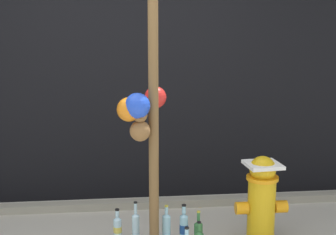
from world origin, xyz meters
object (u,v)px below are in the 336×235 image
(memorial_post, at_px, (147,70))
(bottle_5, at_px, (118,229))
(bottle_4, at_px, (198,233))
(bottle_0, at_px, (184,229))
(bottle_1, at_px, (136,227))
(fire_hydrant, at_px, (262,197))
(bottle_3, at_px, (166,230))

(memorial_post, xyz_separation_m, bottle_5, (-0.25, 0.22, -1.39))
(bottle_4, bearing_deg, bottle_5, 167.61)
(bottle_0, relative_size, bottle_1, 0.97)
(fire_hydrant, relative_size, bottle_1, 1.98)
(fire_hydrant, distance_m, bottle_1, 1.12)
(bottle_1, relative_size, bottle_4, 1.20)
(fire_hydrant, bearing_deg, bottle_4, -173.86)
(bottle_1, height_order, bottle_4, bottle_1)
(memorial_post, bearing_deg, bottle_0, 16.57)
(bottle_5, bearing_deg, bottle_3, -22.32)
(bottle_1, height_order, bottle_3, bottle_3)
(fire_hydrant, bearing_deg, memorial_post, -172.49)
(bottle_1, xyz_separation_m, bottle_3, (0.25, -0.12, 0.01))
(fire_hydrant, bearing_deg, bottle_0, -176.71)
(bottle_0, bearing_deg, bottle_4, -9.84)
(bottle_3, height_order, bottle_4, bottle_3)
(bottle_1, bearing_deg, bottle_0, -11.09)
(bottle_4, relative_size, bottle_5, 1.04)
(bottle_1, bearing_deg, fire_hydrant, -2.10)
(memorial_post, bearing_deg, bottle_1, 119.66)
(fire_hydrant, xyz_separation_m, bottle_1, (-1.09, 0.04, -0.25))
(bottle_3, height_order, bottle_5, bottle_3)
(fire_hydrant, relative_size, bottle_0, 2.04)
(bottle_0, relative_size, bottle_3, 0.96)
(memorial_post, distance_m, bottle_3, 1.36)
(fire_hydrant, relative_size, bottle_5, 2.48)
(fire_hydrant, distance_m, bottle_4, 0.63)
(memorial_post, bearing_deg, bottle_5, 139.02)
(memorial_post, relative_size, bottle_0, 6.97)
(bottle_0, height_order, bottle_3, bottle_3)
(memorial_post, height_order, bottle_4, memorial_post)
(memorial_post, height_order, bottle_5, memorial_post)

